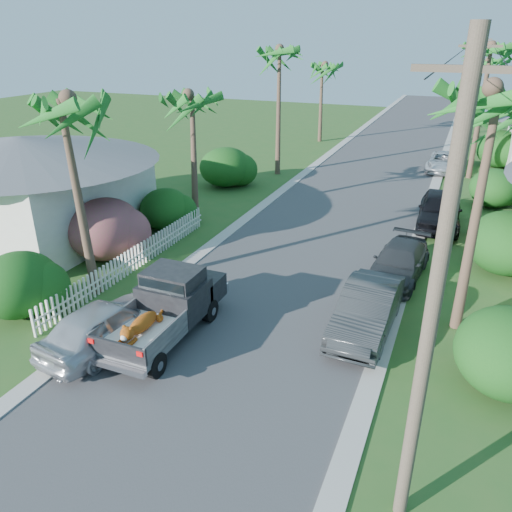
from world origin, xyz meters
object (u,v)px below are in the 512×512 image
at_px(utility_pole_b, 464,144).
at_px(house_left, 27,190).
at_px(utility_pole_d, 475,84).
at_px(palm_l_b, 191,95).
at_px(palm_r_a, 500,90).
at_px(palm_l_c, 280,50).
at_px(utility_pole_c, 471,103).
at_px(parked_car_rm, 399,263).
at_px(parked_car_ln, 104,325).
at_px(palm_r_d, 490,61).
at_px(palm_l_a, 64,100).
at_px(parked_car_rd, 444,162).
at_px(parked_car_rf, 440,210).
at_px(parked_car_rn, 367,310).
at_px(palm_l_d, 323,65).
at_px(palm_r_c, 492,47).
at_px(utility_pole_a, 432,314).
at_px(palm_r_b, 495,106).
at_px(pickup_truck, 170,303).

bearing_deg(utility_pole_b, house_left, -162.12).
bearing_deg(utility_pole_d, palm_l_b, -111.80).
bearing_deg(palm_r_a, utility_pole_b, 95.71).
relative_size(palm_l_c, utility_pole_c, 1.02).
relative_size(parked_car_rm, parked_car_ln, 1.02).
distance_m(palm_r_d, utility_pole_b, 27.10).
bearing_deg(utility_pole_c, palm_l_b, -127.78).
bearing_deg(palm_l_a, parked_car_rd, 66.21).
bearing_deg(parked_car_rf, palm_r_d, 84.35).
distance_m(parked_car_rn, palm_l_c, 21.25).
height_order(palm_r_a, utility_pole_c, utility_pole_c).
bearing_deg(palm_l_b, palm_l_d, 89.22).
bearing_deg(parked_car_rn, palm_l_c, 120.42).
relative_size(parked_car_rf, palm_r_a, 0.57).
distance_m(parked_car_rd, palm_r_c, 7.77).
height_order(parked_car_rd, utility_pole_a, utility_pole_a).
distance_m(parked_car_rd, utility_pole_b, 14.80).
relative_size(parked_car_rd, palm_r_a, 0.52).
height_order(parked_car_rd, utility_pole_b, utility_pole_b).
relative_size(palm_r_a, utility_pole_d, 0.97).
bearing_deg(parked_car_rf, utility_pole_a, -90.18).
xyz_separation_m(parked_car_rm, palm_l_c, (-9.99, 13.22, 7.26)).
distance_m(palm_r_c, utility_pole_c, 4.08).
height_order(parked_car_rd, utility_pole_c, utility_pole_c).
bearing_deg(utility_pole_c, palm_l_d, 153.62).
bearing_deg(palm_r_b, parked_car_rd, 99.90).
distance_m(palm_l_d, utility_pole_a, 38.02).
distance_m(utility_pole_b, utility_pole_d, 30.00).
bearing_deg(utility_pole_b, parked_car_rm, -110.88).
bearing_deg(utility_pole_b, palm_r_a, -84.29).
height_order(palm_r_a, utility_pole_a, utility_pole_a).
relative_size(palm_r_b, utility_pole_d, 0.80).
distance_m(pickup_truck, utility_pole_d, 41.88).
relative_size(palm_r_a, utility_pole_b, 0.97).
bearing_deg(palm_l_d, parked_car_ln, -85.05).
xyz_separation_m(palm_r_d, utility_pole_a, (-0.90, -42.00, -2.14)).
bearing_deg(utility_pole_b, utility_pole_c, 90.00).
bearing_deg(palm_l_c, palm_l_a, -90.60).
bearing_deg(parked_car_rm, palm_l_a, -145.37).
height_order(parked_car_ln, palm_r_a, palm_r_a).
bearing_deg(parked_car_ln, palm_r_c, -103.42).
relative_size(parked_car_rn, parked_car_rf, 0.93).
distance_m(parked_car_rf, utility_pole_b, 4.55).
distance_m(palm_l_c, palm_r_c, 12.84).
distance_m(parked_car_rm, palm_r_d, 31.90).
relative_size(parked_car_rd, palm_l_c, 0.49).
xyz_separation_m(parked_car_rm, palm_r_d, (2.51, 31.22, 6.09)).
relative_size(parked_car_rn, parked_car_rd, 1.02).
height_order(parked_car_rn, utility_pole_d, utility_pole_d).
xyz_separation_m(palm_r_c, utility_pole_b, (-0.60, -13.00, -3.51)).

